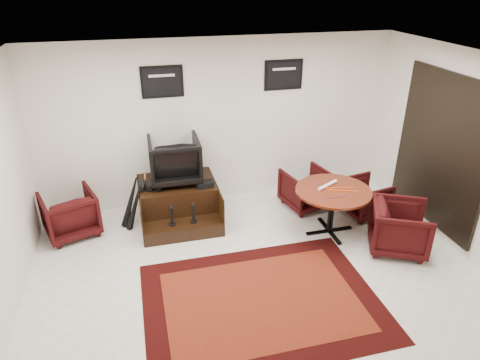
% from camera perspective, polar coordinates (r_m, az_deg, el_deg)
% --- Properties ---
extents(ground, '(6.00, 6.00, 0.00)m').
position_cam_1_polar(ground, '(5.81, 2.76, -13.54)').
color(ground, silver).
rests_on(ground, ground).
extents(room_shell, '(6.02, 5.02, 2.81)m').
position_cam_1_polar(room_shell, '(5.10, 7.19, 3.79)').
color(room_shell, white).
rests_on(room_shell, ground).
extents(area_rug, '(2.89, 2.17, 0.01)m').
position_cam_1_polar(area_rug, '(5.54, 2.89, -15.82)').
color(area_rug, black).
rests_on(area_rug, ground).
extents(shine_podium, '(1.23, 1.27, 0.63)m').
position_cam_1_polar(shine_podium, '(7.08, -8.20, -3.00)').
color(shine_podium, black).
rests_on(shine_podium, ground).
extents(shine_chair, '(0.80, 0.75, 0.81)m').
position_cam_1_polar(shine_chair, '(6.87, -8.73, 2.97)').
color(shine_chair, black).
rests_on(shine_chair, shine_podium).
extents(shoes_pair, '(0.25, 0.28, 0.10)m').
position_cam_1_polar(shoes_pair, '(6.84, -12.45, -0.77)').
color(shoes_pair, black).
rests_on(shoes_pair, shine_podium).
extents(polish_kit, '(0.27, 0.19, 0.09)m').
position_cam_1_polar(polish_kit, '(6.77, -4.68, -0.54)').
color(polish_kit, black).
rests_on(polish_kit, shine_podium).
extents(umbrella_black, '(0.30, 0.11, 0.80)m').
position_cam_1_polar(umbrella_black, '(6.88, -13.86, -3.42)').
color(umbrella_black, black).
rests_on(umbrella_black, ground).
extents(umbrella_hooked, '(0.33, 0.12, 0.88)m').
position_cam_1_polar(umbrella_hooked, '(6.96, -14.41, -2.79)').
color(umbrella_hooked, black).
rests_on(umbrella_hooked, ground).
extents(armchair_side, '(0.94, 0.91, 0.77)m').
position_cam_1_polar(armchair_side, '(7.06, -21.79, -3.96)').
color(armchair_side, black).
rests_on(armchair_side, ground).
extents(meeting_table, '(1.14, 1.14, 0.74)m').
position_cam_1_polar(meeting_table, '(6.62, 12.29, -1.97)').
color(meeting_table, '#46140A').
rests_on(meeting_table, ground).
extents(table_chair_back, '(0.85, 0.81, 0.74)m').
position_cam_1_polar(table_chair_back, '(7.42, 8.80, -0.91)').
color(table_chair_back, black).
rests_on(table_chair_back, ground).
extents(table_chair_window, '(0.73, 0.76, 0.68)m').
position_cam_1_polar(table_chair_window, '(7.41, 16.37, -2.02)').
color(table_chair_window, black).
rests_on(table_chair_window, ground).
extents(table_chair_corner, '(1.00, 1.02, 0.80)m').
position_cam_1_polar(table_chair_corner, '(6.62, 20.55, -5.71)').
color(table_chair_corner, black).
rests_on(table_chair_corner, ground).
extents(paper_roll, '(0.39, 0.24, 0.05)m').
position_cam_1_polar(paper_roll, '(6.65, 11.60, -0.66)').
color(paper_roll, white).
rests_on(paper_roll, meeting_table).
extents(table_clutter, '(0.57, 0.33, 0.01)m').
position_cam_1_polar(table_clutter, '(6.56, 13.19, -1.39)').
color(table_clutter, '#F14F0D').
rests_on(table_clutter, meeting_table).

